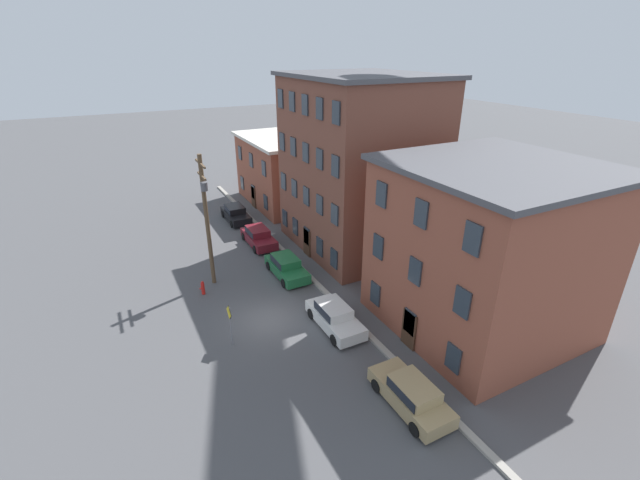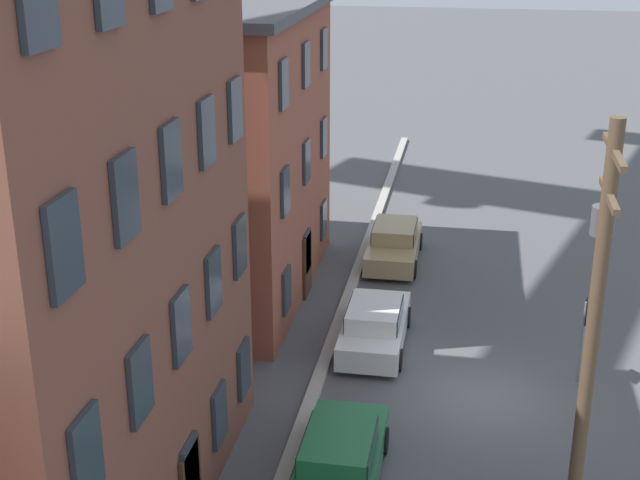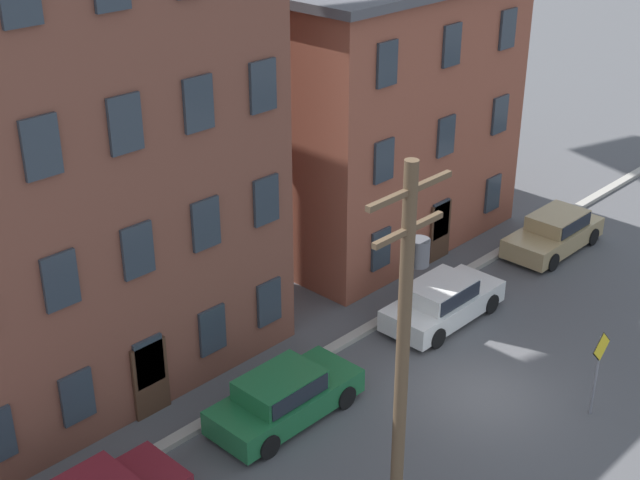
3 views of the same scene
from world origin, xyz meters
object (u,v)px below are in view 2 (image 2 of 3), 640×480
car_tan (394,242)px  utility_pole (593,327)px  caution_sign (584,326)px  car_white (375,324)px  car_green (339,458)px

car_tan → utility_pole: (-15.48, -5.11, 4.39)m
caution_sign → car_white: bearing=79.2°
car_tan → utility_pole: utility_pole is taller
caution_sign → utility_pole: bearing=173.0°
car_white → utility_pole: 10.74m
car_tan → car_green: bearing=-179.5°
car_tan → utility_pole: bearing=-161.7°
caution_sign → car_tan: bearing=36.3°
car_tan → caution_sign: (-8.18, -6.01, 0.98)m
car_green → utility_pole: 6.78m
car_green → car_tan: same height
car_white → car_green: bearing=-179.8°
utility_pole → car_green: bearing=74.9°
caution_sign → utility_pole: utility_pole is taller
utility_pole → car_white: bearing=30.8°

